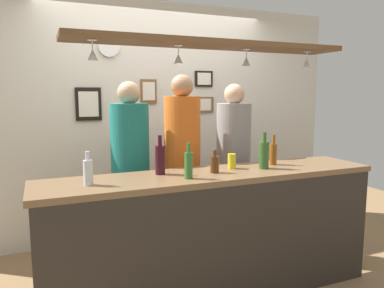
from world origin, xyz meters
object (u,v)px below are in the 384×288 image
Objects in this scene: drink_can at (232,161)px; picture_frame_upper_small at (204,79)px; wall_clock at (109,46)px; picture_frame_caricature at (88,104)px; person_right_grey_shirt at (233,152)px; person_middle_orange_shirt at (182,150)px; bottle_beer_amber_tall at (273,153)px; picture_frame_lower_pair at (202,105)px; bottle_beer_green_import at (189,164)px; bottle_beer_brown_stubby at (215,164)px; bottle_champagne_green at (264,154)px; picture_frame_crest at (149,91)px; bottle_wine_dark_red at (160,159)px; person_left_teal_shirt at (130,158)px; bottle_soda_clear at (88,172)px.

drink_can is 0.55× the size of picture_frame_upper_small.
picture_frame_caricature is at bearing 178.42° from wall_clock.
drink_can is (-0.33, -0.57, 0.03)m from person_right_grey_shirt.
person_middle_orange_shirt is 1.05× the size of person_right_grey_shirt.
picture_frame_caricature reaches higher than bottle_beer_amber_tall.
bottle_beer_green_import is at bearing -117.28° from picture_frame_lower_pair.
wall_clock is (-0.54, 1.41, 1.03)m from bottle_beer_brown_stubby.
bottle_champagne_green reaches higher than bottle_beer_brown_stubby.
picture_frame_lower_pair is at bearing 0.00° from picture_frame_crest.
bottle_champagne_green is 0.86m from bottle_wine_dark_red.
drink_can is 0.55× the size of wall_clock.
picture_frame_lower_pair is (-0.09, 1.31, 0.38)m from bottle_beer_amber_tall.
bottle_wine_dark_red is (-0.94, -0.55, 0.09)m from person_right_grey_shirt.
picture_frame_lower_pair is (0.32, 1.32, 0.42)m from drink_can.
person_left_teal_shirt is 1.49m from picture_frame_upper_small.
bottle_beer_brown_stubby is at bearing -61.59° from picture_frame_caricature.
picture_frame_crest is (-0.65, 0.75, 0.60)m from person_right_grey_shirt.
picture_frame_crest is at bearing 0.00° from picture_frame_caricature.
picture_frame_upper_small is (0.01, 0.75, 0.75)m from person_right_grey_shirt.
bottle_beer_amber_tall is 0.41m from drink_can.
bottle_wine_dark_red is (-0.39, -0.55, 0.04)m from person_middle_orange_shirt.
person_right_grey_shirt reaches higher than bottle_beer_amber_tall.
picture_frame_lower_pair reaches higher than bottle_beer_amber_tall.
picture_frame_lower_pair is (0.53, 0.75, 0.40)m from person_middle_orange_shirt.
drink_can is (0.20, 0.09, -0.01)m from bottle_beer_brown_stubby.
person_right_grey_shirt is 1.16m from picture_frame_crest.
person_middle_orange_shirt is at bearing 72.10° from bottle_beer_green_import.
person_left_teal_shirt is 1.26m from bottle_beer_amber_tall.
person_left_teal_shirt is 5.04× the size of picture_frame_caricature.
bottle_champagne_green is 1.15× the size of bottle_beer_amber_tall.
bottle_soda_clear is at bearing -135.73° from picture_frame_lower_pair.
person_left_teal_shirt is at bearing -71.39° from picture_frame_caricature.
picture_frame_caricature is at bearing 108.23° from bottle_beer_green_import.
bottle_wine_dark_red is (-1.02, 0.01, 0.02)m from bottle_beer_amber_tall.
bottle_champagne_green is at bearing -94.09° from picture_frame_upper_small.
bottle_champagne_green reaches higher than drink_can.
bottle_champagne_green is 1.61m from picture_frame_crest.
bottle_champagne_green is at bearing -68.40° from picture_frame_crest.
picture_frame_caricature is 1.55× the size of wall_clock.
picture_frame_lower_pair is 0.88× the size of picture_frame_caricature.
person_middle_orange_shirt is 14.60× the size of drink_can.
bottle_beer_amber_tall is (0.87, 0.21, -0.00)m from bottle_beer_green_import.
picture_frame_upper_small reaches higher than bottle_beer_brown_stubby.
bottle_wine_dark_red is 1.64m from picture_frame_lower_pair.
person_right_grey_shirt is at bearing -48.94° from picture_frame_crest.
bottle_beer_amber_tall is at bearing 4.70° from bottle_soda_clear.
picture_frame_upper_small reaches higher than picture_frame_lower_pair.
person_middle_orange_shirt reaches higher than person_right_grey_shirt.
wall_clock reaches higher than bottle_wine_dark_red.
drink_can is 0.36× the size of picture_frame_caricature.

